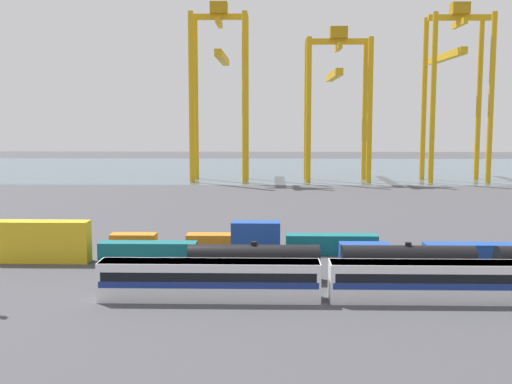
{
  "coord_description": "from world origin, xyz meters",
  "views": [
    {
      "loc": [
        -7.45,
        -83.65,
        17.99
      ],
      "look_at": [
        -10.11,
        28.05,
        4.78
      ],
      "focal_mm": 44.32,
      "sensor_mm": 36.0,
      "label": 1
    }
  ],
  "objects_px": {
    "passenger_train": "(441,280)",
    "shipping_container_5": "(364,253)",
    "gantry_crane_east": "(455,75)",
    "shipping_container_6": "(473,254)",
    "gantry_crane_central": "(337,89)",
    "shipping_container_0": "(42,252)",
    "shipping_container_8": "(134,243)",
    "freight_tank_row": "(485,263)",
    "gantry_crane_west": "(220,76)",
    "shipping_container_3": "(256,253)"
  },
  "relations": [
    {
      "from": "shipping_container_8",
      "to": "shipping_container_5",
      "type": "bearing_deg",
      "value": -10.61
    },
    {
      "from": "gantry_crane_east",
      "to": "shipping_container_6",
      "type": "bearing_deg",
      "value": -104.36
    },
    {
      "from": "shipping_container_8",
      "to": "gantry_crane_east",
      "type": "xyz_separation_m",
      "value": [
        70.45,
        100.6,
        28.62
      ]
    },
    {
      "from": "shipping_container_8",
      "to": "gantry_crane_central",
      "type": "xyz_separation_m",
      "value": [
        37.05,
        100.32,
        24.79
      ]
    },
    {
      "from": "shipping_container_5",
      "to": "shipping_container_8",
      "type": "relative_size",
      "value": 1.0
    },
    {
      "from": "passenger_train",
      "to": "shipping_container_8",
      "type": "xyz_separation_m",
      "value": [
        -35.03,
        21.5,
        -0.84
      ]
    },
    {
      "from": "gantry_crane_central",
      "to": "passenger_train",
      "type": "bearing_deg",
      "value": -90.95
    },
    {
      "from": "freight_tank_row",
      "to": "gantry_crane_east",
      "type": "bearing_deg",
      "value": 76.0
    },
    {
      "from": "shipping_container_3",
      "to": "gantry_crane_east",
      "type": "relative_size",
      "value": 0.12
    },
    {
      "from": "freight_tank_row",
      "to": "gantry_crane_west",
      "type": "relative_size",
      "value": 1.31
    },
    {
      "from": "freight_tank_row",
      "to": "shipping_container_3",
      "type": "height_order",
      "value": "freight_tank_row"
    },
    {
      "from": "shipping_container_0",
      "to": "passenger_train",
      "type": "bearing_deg",
      "value": -19.31
    },
    {
      "from": "gantry_crane_central",
      "to": "gantry_crane_west",
      "type": "bearing_deg",
      "value": -179.82
    },
    {
      "from": "passenger_train",
      "to": "shipping_container_5",
      "type": "height_order",
      "value": "passenger_train"
    },
    {
      "from": "gantry_crane_west",
      "to": "gantry_crane_central",
      "type": "relative_size",
      "value": 1.16
    },
    {
      "from": "freight_tank_row",
      "to": "shipping_container_6",
      "type": "distance_m",
      "value": 8.63
    },
    {
      "from": "passenger_train",
      "to": "shipping_container_0",
      "type": "distance_m",
      "value": 48.11
    },
    {
      "from": "gantry_crane_east",
      "to": "gantry_crane_west",
      "type": "bearing_deg",
      "value": -179.67
    },
    {
      "from": "shipping_container_5",
      "to": "gantry_crane_central",
      "type": "bearing_deg",
      "value": 86.11
    },
    {
      "from": "freight_tank_row",
      "to": "shipping_container_5",
      "type": "xyz_separation_m",
      "value": [
        -12.01,
        8.48,
        -0.79
      ]
    },
    {
      "from": "shipping_container_3",
      "to": "shipping_container_5",
      "type": "distance_m",
      "value": 13.41
    },
    {
      "from": "gantry_crane_west",
      "to": "gantry_crane_east",
      "type": "xyz_separation_m",
      "value": [
        66.79,
        0.39,
        0.05
      ]
    },
    {
      "from": "gantry_crane_central",
      "to": "shipping_container_3",
      "type": "bearing_deg",
      "value": -101.01
    },
    {
      "from": "passenger_train",
      "to": "gantry_crane_central",
      "type": "bearing_deg",
      "value": 89.05
    },
    {
      "from": "shipping_container_0",
      "to": "gantry_crane_east",
      "type": "xyz_separation_m",
      "value": [
        80.81,
        106.2,
        28.62
      ]
    },
    {
      "from": "shipping_container_6",
      "to": "shipping_container_8",
      "type": "xyz_separation_m",
      "value": [
        -43.26,
        5.59,
        0.0
      ]
    },
    {
      "from": "shipping_container_6",
      "to": "shipping_container_8",
      "type": "height_order",
      "value": "same"
    },
    {
      "from": "shipping_container_0",
      "to": "gantry_crane_west",
      "type": "relative_size",
      "value": 0.24
    },
    {
      "from": "shipping_container_0",
      "to": "shipping_container_6",
      "type": "distance_m",
      "value": 53.63
    },
    {
      "from": "passenger_train",
      "to": "shipping_container_6",
      "type": "bearing_deg",
      "value": 62.64
    },
    {
      "from": "gantry_crane_west",
      "to": "freight_tank_row",
      "type": "bearing_deg",
      "value": -71.52
    },
    {
      "from": "shipping_container_8",
      "to": "gantry_crane_east",
      "type": "bearing_deg",
      "value": 55.0
    },
    {
      "from": "shipping_container_8",
      "to": "shipping_container_3",
      "type": "bearing_deg",
      "value": -18.79
    },
    {
      "from": "passenger_train",
      "to": "shipping_container_0",
      "type": "xyz_separation_m",
      "value": [
        -45.39,
        15.91,
        -0.84
      ]
    },
    {
      "from": "gantry_crane_west",
      "to": "shipping_container_3",
      "type": "bearing_deg",
      "value": -83.11
    },
    {
      "from": "shipping_container_5",
      "to": "shipping_container_6",
      "type": "distance_m",
      "value": 13.41
    },
    {
      "from": "freight_tank_row",
      "to": "shipping_container_0",
      "type": "height_order",
      "value": "freight_tank_row"
    },
    {
      "from": "gantry_crane_west",
      "to": "gantry_crane_east",
      "type": "distance_m",
      "value": 66.79
    },
    {
      "from": "shipping_container_6",
      "to": "gantry_crane_east",
      "type": "relative_size",
      "value": 0.24
    },
    {
      "from": "gantry_crane_central",
      "to": "shipping_container_6",
      "type": "bearing_deg",
      "value": -86.65
    },
    {
      "from": "freight_tank_row",
      "to": "shipping_container_8",
      "type": "bearing_deg",
      "value": 161.42
    },
    {
      "from": "shipping_container_3",
      "to": "gantry_crane_west",
      "type": "relative_size",
      "value": 0.12
    },
    {
      "from": "shipping_container_5",
      "to": "shipping_container_6",
      "type": "relative_size",
      "value": 0.5
    },
    {
      "from": "shipping_container_6",
      "to": "gantry_crane_central",
      "type": "height_order",
      "value": "gantry_crane_central"
    },
    {
      "from": "gantry_crane_central",
      "to": "gantry_crane_east",
      "type": "relative_size",
      "value": 0.87
    },
    {
      "from": "shipping_container_0",
      "to": "gantry_crane_west",
      "type": "height_order",
      "value": "gantry_crane_west"
    },
    {
      "from": "shipping_container_5",
      "to": "gantry_crane_east",
      "type": "height_order",
      "value": "gantry_crane_east"
    },
    {
      "from": "passenger_train",
      "to": "gantry_crane_east",
      "type": "bearing_deg",
      "value": 73.82
    },
    {
      "from": "shipping_container_6",
      "to": "gantry_crane_east",
      "type": "bearing_deg",
      "value": 75.64
    },
    {
      "from": "passenger_train",
      "to": "gantry_crane_east",
      "type": "distance_m",
      "value": 130.13
    }
  ]
}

